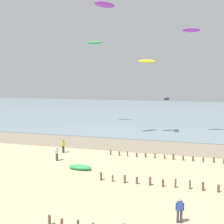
{
  "coord_description": "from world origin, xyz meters",
  "views": [
    {
      "loc": [
        3.53,
        -10.22,
        9.41
      ],
      "look_at": [
        -1.83,
        11.94,
        6.32
      ],
      "focal_mm": 38.7,
      "sensor_mm": 36.0,
      "label": 1
    }
  ],
  "objects_px": {
    "kite_aloft_4": "(191,30)",
    "kite_aloft_5": "(147,61)",
    "person_mid_beach": "(180,210)",
    "person_right_flank": "(57,153)",
    "kite_aloft_0": "(95,43)",
    "grounded_kite": "(80,167)",
    "kite_aloft_2": "(105,5)",
    "person_left_flank": "(63,146)",
    "kite_aloft_6": "(167,99)"
  },
  "relations": [
    {
      "from": "kite_aloft_5",
      "to": "kite_aloft_6",
      "type": "height_order",
      "value": "kite_aloft_5"
    },
    {
      "from": "kite_aloft_4",
      "to": "person_mid_beach",
      "type": "bearing_deg",
      "value": 66.73
    },
    {
      "from": "grounded_kite",
      "to": "kite_aloft_5",
      "type": "xyz_separation_m",
      "value": [
        5.07,
        18.14,
        12.16
      ]
    },
    {
      "from": "person_right_flank",
      "to": "kite_aloft_0",
      "type": "distance_m",
      "value": 29.71
    },
    {
      "from": "kite_aloft_0",
      "to": "kite_aloft_6",
      "type": "distance_m",
      "value": 19.83
    },
    {
      "from": "person_left_flank",
      "to": "grounded_kite",
      "type": "bearing_deg",
      "value": -49.82
    },
    {
      "from": "person_right_flank",
      "to": "grounded_kite",
      "type": "bearing_deg",
      "value": -28.78
    },
    {
      "from": "kite_aloft_0",
      "to": "kite_aloft_6",
      "type": "height_order",
      "value": "kite_aloft_0"
    },
    {
      "from": "person_left_flank",
      "to": "grounded_kite",
      "type": "distance_m",
      "value": 6.64
    },
    {
      "from": "kite_aloft_0",
      "to": "person_mid_beach",
      "type": "bearing_deg",
      "value": 114.56
    },
    {
      "from": "person_left_flank",
      "to": "kite_aloft_6",
      "type": "bearing_deg",
      "value": 49.88
    },
    {
      "from": "person_right_flank",
      "to": "kite_aloft_0",
      "type": "relative_size",
      "value": 0.5
    },
    {
      "from": "person_left_flank",
      "to": "kite_aloft_6",
      "type": "xyz_separation_m",
      "value": [
        12.65,
        15.02,
        5.12
      ]
    },
    {
      "from": "kite_aloft_2",
      "to": "kite_aloft_4",
      "type": "xyz_separation_m",
      "value": [
        13.17,
        4.97,
        -3.43
      ]
    },
    {
      "from": "person_left_flank",
      "to": "kite_aloft_2",
      "type": "height_order",
      "value": "kite_aloft_2"
    },
    {
      "from": "kite_aloft_0",
      "to": "person_right_flank",
      "type": "bearing_deg",
      "value": 95.75
    },
    {
      "from": "person_right_flank",
      "to": "kite_aloft_2",
      "type": "distance_m",
      "value": 23.58
    },
    {
      "from": "person_right_flank",
      "to": "grounded_kite",
      "type": "xyz_separation_m",
      "value": [
        3.65,
        -2.01,
        -0.67
      ]
    },
    {
      "from": "person_right_flank",
      "to": "kite_aloft_5",
      "type": "bearing_deg",
      "value": 61.62
    },
    {
      "from": "person_mid_beach",
      "to": "person_left_flank",
      "type": "xyz_separation_m",
      "value": [
        -14.1,
        12.45,
        0.0
      ]
    },
    {
      "from": "person_mid_beach",
      "to": "person_right_flank",
      "type": "xyz_separation_m",
      "value": [
        -13.49,
        9.41,
        0.0
      ]
    },
    {
      "from": "grounded_kite",
      "to": "kite_aloft_4",
      "type": "bearing_deg",
      "value": -120.78
    },
    {
      "from": "kite_aloft_4",
      "to": "kite_aloft_5",
      "type": "distance_m",
      "value": 8.57
    },
    {
      "from": "person_left_flank",
      "to": "grounded_kite",
      "type": "xyz_separation_m",
      "value": [
        4.26,
        -5.05,
        -0.67
      ]
    },
    {
      "from": "kite_aloft_2",
      "to": "kite_aloft_5",
      "type": "distance_m",
      "value": 11.05
    },
    {
      "from": "person_mid_beach",
      "to": "grounded_kite",
      "type": "xyz_separation_m",
      "value": [
        -9.83,
        7.4,
        -0.67
      ]
    },
    {
      "from": "kite_aloft_2",
      "to": "kite_aloft_5",
      "type": "bearing_deg",
      "value": 167.1
    },
    {
      "from": "person_mid_beach",
      "to": "person_left_flank",
      "type": "height_order",
      "value": "same"
    },
    {
      "from": "person_mid_beach",
      "to": "kite_aloft_4",
      "type": "height_order",
      "value": "kite_aloft_4"
    },
    {
      "from": "person_mid_beach",
      "to": "grounded_kite",
      "type": "bearing_deg",
      "value": 143.02
    },
    {
      "from": "person_left_flank",
      "to": "kite_aloft_4",
      "type": "bearing_deg",
      "value": 41.65
    },
    {
      "from": "kite_aloft_2",
      "to": "kite_aloft_6",
      "type": "distance_m",
      "value": 18.43
    },
    {
      "from": "kite_aloft_0",
      "to": "grounded_kite",
      "type": "bearing_deg",
      "value": 102.78
    },
    {
      "from": "grounded_kite",
      "to": "kite_aloft_6",
      "type": "height_order",
      "value": "kite_aloft_6"
    },
    {
      "from": "kite_aloft_6",
      "to": "person_right_flank",
      "type": "bearing_deg",
      "value": -31.51
    },
    {
      "from": "person_mid_beach",
      "to": "kite_aloft_5",
      "type": "height_order",
      "value": "kite_aloft_5"
    },
    {
      "from": "person_mid_beach",
      "to": "kite_aloft_4",
      "type": "distance_m",
      "value": 31.56
    },
    {
      "from": "kite_aloft_5",
      "to": "kite_aloft_2",
      "type": "bearing_deg",
      "value": -177.29
    },
    {
      "from": "kite_aloft_2",
      "to": "kite_aloft_6",
      "type": "xyz_separation_m",
      "value": [
        9.6,
        5.55,
        -14.72
      ]
    },
    {
      "from": "kite_aloft_2",
      "to": "kite_aloft_4",
      "type": "relative_size",
      "value": 1.13
    },
    {
      "from": "kite_aloft_0",
      "to": "kite_aloft_6",
      "type": "xyz_separation_m",
      "value": [
        15.08,
        -6.72,
        -10.99
      ]
    },
    {
      "from": "person_mid_beach",
      "to": "kite_aloft_6",
      "type": "bearing_deg",
      "value": 93.0
    },
    {
      "from": "person_mid_beach",
      "to": "person_right_flank",
      "type": "relative_size",
      "value": 1.0
    },
    {
      "from": "kite_aloft_0",
      "to": "kite_aloft_5",
      "type": "relative_size",
      "value": 1.11
    },
    {
      "from": "kite_aloft_4",
      "to": "person_right_flank",
      "type": "bearing_deg",
      "value": 29.47
    },
    {
      "from": "person_right_flank",
      "to": "kite_aloft_2",
      "type": "relative_size",
      "value": 0.49
    },
    {
      "from": "person_left_flank",
      "to": "kite_aloft_0",
      "type": "height_order",
      "value": "kite_aloft_0"
    },
    {
      "from": "kite_aloft_4",
      "to": "kite_aloft_6",
      "type": "distance_m",
      "value": 11.85
    },
    {
      "from": "person_mid_beach",
      "to": "kite_aloft_2",
      "type": "distance_m",
      "value": 31.55
    },
    {
      "from": "person_mid_beach",
      "to": "grounded_kite",
      "type": "height_order",
      "value": "person_mid_beach"
    }
  ]
}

